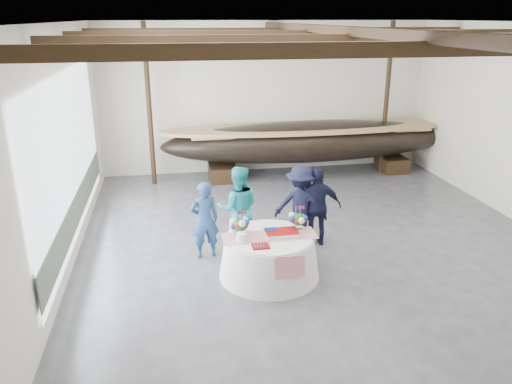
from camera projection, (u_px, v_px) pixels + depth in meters
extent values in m
cube|color=#3D3D42|center=(322.00, 250.00, 10.40)|extent=(10.00, 12.00, 0.01)
cube|color=silver|center=(267.00, 98.00, 15.23)|extent=(10.00, 0.02, 4.50)
cube|color=silver|center=(56.00, 157.00, 8.82)|extent=(0.02, 12.00, 4.50)
cube|color=white|center=(333.00, 23.00, 8.91)|extent=(10.00, 12.00, 0.01)
cube|color=black|center=(429.00, 49.00, 5.74)|extent=(9.80, 0.12, 0.18)
cube|color=black|center=(352.00, 40.00, 8.06)|extent=(9.80, 0.12, 0.18)
cube|color=black|center=(310.00, 34.00, 10.38)|extent=(9.80, 0.12, 0.18)
cube|color=black|center=(282.00, 31.00, 12.70)|extent=(9.80, 0.12, 0.18)
cube|color=black|center=(333.00, 30.00, 8.95)|extent=(0.15, 11.76, 0.15)
cylinder|color=black|center=(149.00, 106.00, 13.81)|extent=(0.14, 0.14, 4.50)
cylinder|color=black|center=(387.00, 99.00, 14.97)|extent=(0.14, 0.14, 4.50)
cube|color=silver|center=(71.00, 156.00, 9.84)|extent=(0.02, 7.00, 3.20)
cube|color=#596654|center=(78.00, 208.00, 10.21)|extent=(0.02, 7.00, 0.60)
cube|color=black|center=(222.00, 172.00, 14.81)|extent=(0.78, 1.01, 0.45)
cube|color=black|center=(392.00, 164.00, 15.71)|extent=(0.78, 1.01, 0.45)
ellipsoid|color=black|center=(311.00, 141.00, 14.98)|extent=(8.95, 1.79, 1.23)
cube|color=#9E7A4C|center=(311.00, 130.00, 14.87)|extent=(7.16, 1.17, 0.07)
cone|color=silver|center=(269.00, 256.00, 9.27)|extent=(1.88, 1.88, 0.78)
cylinder|color=silver|center=(269.00, 237.00, 9.14)|extent=(1.59, 1.59, 0.04)
cube|color=red|center=(269.00, 236.00, 9.13)|extent=(1.74, 0.56, 0.01)
cube|color=white|center=(281.00, 233.00, 9.16)|extent=(0.60, 0.40, 0.07)
cylinder|color=white|center=(241.00, 237.00, 8.87)|extent=(0.18, 0.18, 0.17)
cylinder|color=white|center=(234.00, 226.00, 9.29)|extent=(0.18, 0.18, 0.22)
cube|color=maroon|center=(261.00, 246.00, 8.70)|extent=(0.30, 0.24, 0.03)
cone|color=silver|center=(300.00, 233.00, 9.09)|extent=(0.09, 0.09, 0.12)
imported|color=navy|center=(205.00, 220.00, 9.88)|extent=(0.63, 0.46, 1.59)
imported|color=teal|center=(238.00, 208.00, 10.19)|extent=(0.94, 0.76, 1.79)
imported|color=black|center=(301.00, 205.00, 10.47)|extent=(1.27, 0.99, 1.73)
imported|color=black|center=(318.00, 207.00, 10.42)|extent=(1.04, 0.52, 1.70)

